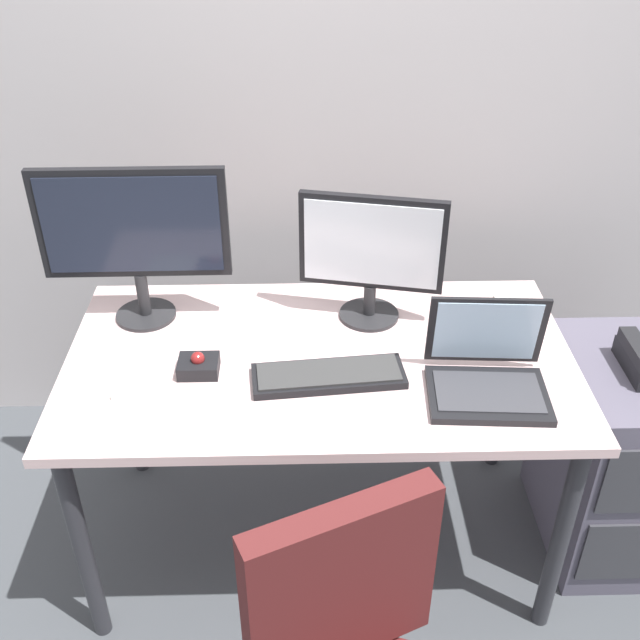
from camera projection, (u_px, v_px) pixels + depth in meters
ground_plane at (320, 534)px, 2.52m from camera, size 8.00×8.00×0.00m
back_wall at (314, 51)px, 2.37m from camera, size 6.00×0.10×2.80m
desk at (320, 378)px, 2.15m from camera, size 1.43×0.79×0.75m
file_cabinet at (623, 454)px, 2.35m from camera, size 0.42×0.53×0.69m
monitor_main at (133, 233)px, 2.11m from camera, size 0.54×0.18×0.48m
monitor_side at (372, 252)px, 2.15m from camera, size 0.42×0.18×0.39m
keyboard at (329, 375)px, 2.01m from camera, size 0.42×0.17×0.03m
laptop at (487, 371)px, 1.96m from camera, size 0.33×0.28×0.24m
trackball_mouse at (198, 365)px, 2.03m from camera, size 0.11×0.09×0.07m
coffee_mug at (506, 310)px, 2.21m from camera, size 0.09×0.08×0.10m
paper_notepad at (142, 372)px, 2.03m from camera, size 0.17×0.22×0.01m
cell_phone at (454, 312)px, 2.28m from camera, size 0.07×0.14×0.01m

